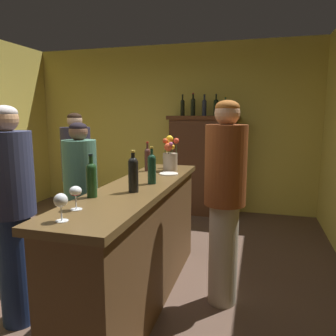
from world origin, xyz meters
TOP-DOWN VIEW (x-y plane):
  - floor at (0.00, 0.00)m, footprint 7.41×7.41m
  - wall_back at (0.00, 2.91)m, footprint 4.94×0.12m
  - bar_counter at (0.54, -0.05)m, footprint 0.52×2.25m
  - display_cabinet at (0.63, 2.60)m, footprint 1.11×0.43m
  - wine_bottle_malbec at (0.59, -0.28)m, footprint 0.08×0.08m
  - wine_bottle_chardonnay at (0.63, 0.03)m, footprint 0.07×0.07m
  - wine_bottle_syrah at (0.39, 0.62)m, footprint 0.06×0.06m
  - wine_bottle_riesling at (0.37, -0.50)m, footprint 0.07×0.07m
  - wine_glass_front at (0.42, -0.80)m, footprint 0.08×0.08m
  - wine_glass_mid at (0.52, 0.84)m, footprint 0.07×0.07m
  - wine_glass_rear at (0.46, -1.02)m, footprint 0.08×0.08m
  - flower_arrangement at (0.60, 0.70)m, footprint 0.17×0.16m
  - cheese_plate at (0.65, 0.48)m, footprint 0.18×0.18m
  - display_bottle_left at (0.29, 2.60)m, footprint 0.07×0.07m
  - display_bottle_midleft at (0.46, 2.60)m, footprint 0.07×0.07m
  - display_bottle_center at (0.64, 2.60)m, footprint 0.07×0.07m
  - display_bottle_midright at (0.82, 2.60)m, footprint 0.07×0.07m
  - display_bottle_right at (0.96, 2.60)m, footprint 0.07×0.07m
  - patron_in_grey at (-0.62, 0.92)m, footprint 0.35×0.35m
  - patron_tall at (-0.26, -0.57)m, footprint 0.35×0.35m
  - patron_redhead at (-0.21, 0.30)m, footprint 0.33×0.33m
  - bartender at (1.23, 0.13)m, footprint 0.34×0.34m

SIDE VIEW (x-z plane):
  - floor at x=0.00m, z-range 0.00..0.00m
  - bar_counter at x=0.54m, z-range 0.00..1.03m
  - display_cabinet at x=0.63m, z-range 0.03..1.62m
  - patron_redhead at x=-0.21m, z-range 0.08..1.60m
  - patron_in_grey at x=-0.62m, z-range 0.08..1.70m
  - patron_tall at x=-0.26m, z-range 0.08..1.75m
  - bartender at x=1.23m, z-range 0.09..1.81m
  - cheese_plate at x=0.65m, z-range 1.03..1.04m
  - wine_glass_front at x=0.42m, z-range 1.06..1.21m
  - wine_glass_mid at x=0.52m, z-range 1.06..1.21m
  - wine_glass_rear at x=0.46m, z-range 1.06..1.22m
  - wine_bottle_syrah at x=0.39m, z-range 1.01..1.31m
  - wine_bottle_riesling at x=0.37m, z-range 1.01..1.32m
  - wine_bottle_chardonnay at x=0.63m, z-range 1.01..1.32m
  - wine_bottle_malbec at x=0.59m, z-range 1.02..1.33m
  - flower_arrangement at x=0.60m, z-range 1.00..1.36m
  - wall_back at x=0.00m, z-range 0.00..2.74m
  - display_bottle_right at x=0.96m, z-range 1.57..1.87m
  - display_bottle_midright at x=0.82m, z-range 1.56..1.89m
  - display_bottle_center at x=0.64m, z-range 1.56..1.89m
  - display_bottle_left at x=0.29m, z-range 1.56..1.89m
  - display_bottle_midleft at x=0.46m, z-range 1.56..1.92m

